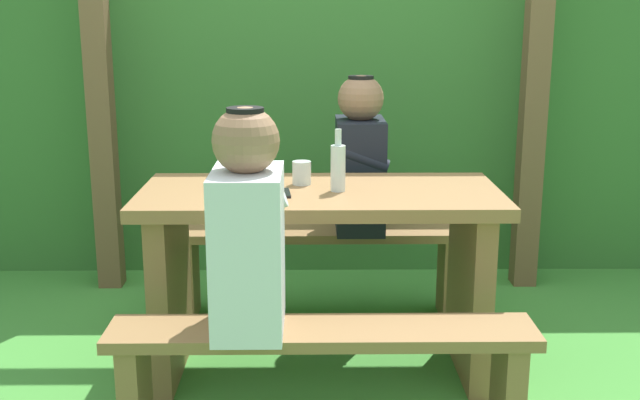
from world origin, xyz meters
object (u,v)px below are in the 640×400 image
(bottle_left, at_px, (242,164))
(cell_phone, at_px, (281,193))
(person_black_coat, at_px, (360,160))
(bottle_right, at_px, (338,166))
(picnic_table, at_px, (320,250))
(drinking_glass, at_px, (302,173))
(bench_far, at_px, (319,254))
(bench_near, at_px, (322,362))
(person_white_shirt, at_px, (248,229))

(bottle_left, xyz_separation_m, cell_phone, (0.15, -0.12, -0.09))
(person_black_coat, relative_size, bottle_right, 2.99)
(picnic_table, xyz_separation_m, drinking_glass, (-0.07, 0.10, 0.29))
(picnic_table, bearing_deg, cell_phone, -153.02)
(bench_far, distance_m, person_black_coat, 0.49)
(picnic_table, relative_size, bench_near, 1.00)
(picnic_table, height_order, bottle_left, bottle_left)
(person_white_shirt, bearing_deg, bench_far, 78.63)
(person_white_shirt, distance_m, cell_phone, 0.51)
(picnic_table, relative_size, person_white_shirt, 1.95)
(person_black_coat, xyz_separation_m, cell_phone, (-0.34, -0.66, -0.00))
(drinking_glass, bearing_deg, person_black_coat, 61.44)
(bench_far, xyz_separation_m, bottle_left, (-0.30, -0.54, 0.54))
(picnic_table, height_order, bench_near, picnic_table)
(person_white_shirt, relative_size, drinking_glass, 7.68)
(person_black_coat, bearing_deg, cell_phone, -117.45)
(bench_far, relative_size, bottle_left, 6.13)
(drinking_glass, distance_m, bottle_right, 0.19)
(bottle_left, bearing_deg, person_black_coat, 47.33)
(person_white_shirt, bearing_deg, drinking_glass, 76.56)
(drinking_glass, height_order, bottle_right, bottle_right)
(picnic_table, relative_size, bottle_right, 5.81)
(bench_far, relative_size, person_white_shirt, 1.95)
(bottle_left, relative_size, cell_phone, 1.63)
(bottle_left, bearing_deg, drinking_glass, 12.94)
(person_white_shirt, bearing_deg, bottle_left, 96.39)
(person_white_shirt, height_order, bottle_left, person_white_shirt)
(person_black_coat, height_order, cell_phone, person_black_coat)
(picnic_table, height_order, person_black_coat, person_black_coat)
(bench_far, bearing_deg, cell_phone, -102.80)
(bench_near, distance_m, bottle_left, 0.88)
(picnic_table, bearing_deg, bench_far, 90.00)
(bench_near, xyz_separation_m, bottle_right, (0.07, 0.56, 0.54))
(person_black_coat, distance_m, bottle_left, 0.74)
(person_white_shirt, distance_m, bottle_right, 0.64)
(picnic_table, height_order, cell_phone, cell_phone)
(bench_far, relative_size, bottle_right, 5.81)
(picnic_table, bearing_deg, bottle_left, 171.88)
(drinking_glass, bearing_deg, bench_far, 81.57)
(drinking_glass, bearing_deg, person_white_shirt, -103.44)
(picnic_table, distance_m, cell_phone, 0.30)
(drinking_glass, bearing_deg, picnic_table, -53.23)
(picnic_table, height_order, bench_far, picnic_table)
(bench_near, relative_size, person_white_shirt, 1.95)
(person_black_coat, relative_size, drinking_glass, 7.68)
(bench_far, height_order, drinking_glass, drinking_glass)
(person_white_shirt, distance_m, bottle_left, 0.63)
(person_white_shirt, bearing_deg, person_black_coat, 69.88)
(bench_near, height_order, bottle_left, bottle_left)
(bench_near, height_order, cell_phone, cell_phone)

